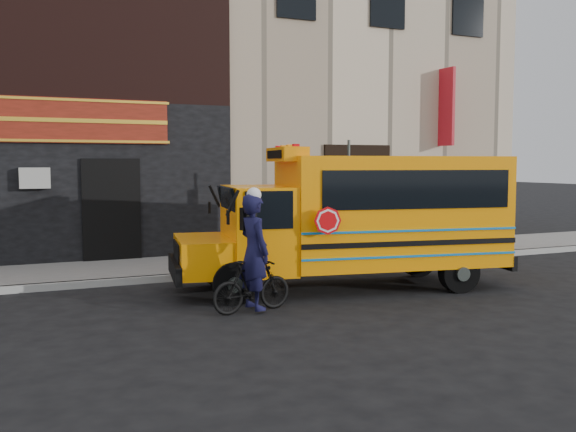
{
  "coord_description": "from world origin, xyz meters",
  "views": [
    {
      "loc": [
        -5.65,
        -11.28,
        2.61
      ],
      "look_at": [
        0.15,
        1.85,
        1.42
      ],
      "focal_mm": 40.0,
      "sensor_mm": 36.0,
      "label": 1
    }
  ],
  "objects_px": {
    "sign_pole": "(349,199)",
    "cyclist": "(254,254)",
    "school_bus": "(360,216)",
    "bicycle": "(252,286)"
  },
  "relations": [
    {
      "from": "bicycle",
      "to": "cyclist",
      "type": "distance_m",
      "value": 0.55
    },
    {
      "from": "sign_pole",
      "to": "bicycle",
      "type": "relative_size",
      "value": 2.06
    },
    {
      "from": "cyclist",
      "to": "school_bus",
      "type": "bearing_deg",
      "value": -77.57
    },
    {
      "from": "school_bus",
      "to": "cyclist",
      "type": "bearing_deg",
      "value": -158.04
    },
    {
      "from": "bicycle",
      "to": "cyclist",
      "type": "relative_size",
      "value": 0.76
    },
    {
      "from": "cyclist",
      "to": "sign_pole",
      "type": "bearing_deg",
      "value": -58.23
    },
    {
      "from": "sign_pole",
      "to": "school_bus",
      "type": "bearing_deg",
      "value": -113.13
    },
    {
      "from": "sign_pole",
      "to": "cyclist",
      "type": "height_order",
      "value": "sign_pole"
    },
    {
      "from": "sign_pole",
      "to": "bicycle",
      "type": "height_order",
      "value": "sign_pole"
    },
    {
      "from": "school_bus",
      "to": "cyclist",
      "type": "height_order",
      "value": "school_bus"
    }
  ]
}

